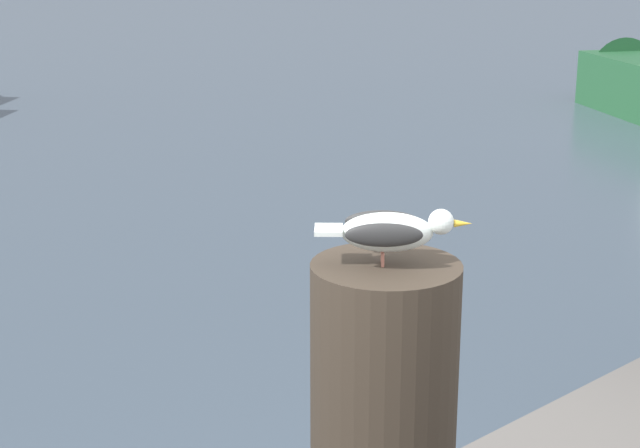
# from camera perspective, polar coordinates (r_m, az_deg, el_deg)

# --- Properties ---
(mooring_post) EXTENTS (0.38, 0.38, 0.88)m
(mooring_post) POSITION_cam_1_polar(r_m,az_deg,el_deg) (2.71, 3.58, -11.13)
(mooring_post) COLOR #382D23
(mooring_post) RESTS_ON harbor_quay
(seagull) EXTENTS (0.32, 0.30, 0.14)m
(seagull) POSITION_cam_1_polar(r_m,az_deg,el_deg) (2.51, 3.95, -0.36)
(seagull) COLOR #C67460
(seagull) RESTS_ON mooring_post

